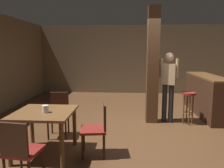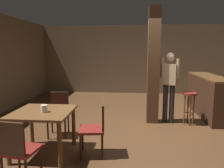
{
  "view_description": "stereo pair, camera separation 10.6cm",
  "coord_description": "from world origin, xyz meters",
  "px_view_note": "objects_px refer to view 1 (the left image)",
  "views": [
    {
      "loc": [
        -0.41,
        -4.64,
        1.76
      ],
      "look_at": [
        -0.71,
        0.1,
        1.04
      ],
      "focal_mm": 35.0,
      "sensor_mm": 36.0,
      "label": 1
    },
    {
      "loc": [
        -0.31,
        -4.64,
        1.76
      ],
      "look_at": [
        -0.71,
        0.1,
        1.04
      ],
      "focal_mm": 35.0,
      "sensor_mm": 36.0,
      "label": 2
    }
  ],
  "objects_px": {
    "napkin_cup": "(45,109)",
    "bar_stool_near": "(189,101)",
    "chair_south": "(20,149)",
    "bar_counter": "(203,95)",
    "dining_table": "(44,119)",
    "chair_north": "(59,112)",
    "chair_east": "(98,126)",
    "standing_person": "(168,82)"
  },
  "relations": [
    {
      "from": "napkin_cup",
      "to": "bar_stool_near",
      "type": "bearing_deg",
      "value": 33.21
    },
    {
      "from": "chair_south",
      "to": "bar_counter",
      "type": "height_order",
      "value": "bar_counter"
    },
    {
      "from": "dining_table",
      "to": "chair_north",
      "type": "xyz_separation_m",
      "value": [
        -0.03,
        0.88,
        -0.13
      ]
    },
    {
      "from": "chair_south",
      "to": "bar_counter",
      "type": "relative_size",
      "value": 0.4
    },
    {
      "from": "chair_north",
      "to": "chair_east",
      "type": "bearing_deg",
      "value": -41.92
    },
    {
      "from": "chair_north",
      "to": "standing_person",
      "type": "distance_m",
      "value": 2.68
    },
    {
      "from": "napkin_cup",
      "to": "bar_stool_near",
      "type": "relative_size",
      "value": 0.15
    },
    {
      "from": "standing_person",
      "to": "bar_stool_near",
      "type": "relative_size",
      "value": 2.21
    },
    {
      "from": "bar_stool_near",
      "to": "chair_east",
      "type": "bearing_deg",
      "value": -138.67
    },
    {
      "from": "bar_counter",
      "to": "standing_person",
      "type": "bearing_deg",
      "value": -147.19
    },
    {
      "from": "chair_south",
      "to": "chair_north",
      "type": "relative_size",
      "value": 1.0
    },
    {
      "from": "chair_east",
      "to": "standing_person",
      "type": "distance_m",
      "value": 2.44
    },
    {
      "from": "standing_person",
      "to": "dining_table",
      "type": "bearing_deg",
      "value": -141.65
    },
    {
      "from": "chair_east",
      "to": "napkin_cup",
      "type": "relative_size",
      "value": 7.41
    },
    {
      "from": "bar_stool_near",
      "to": "chair_north",
      "type": "bearing_deg",
      "value": -162.66
    },
    {
      "from": "bar_stool_near",
      "to": "bar_counter",
      "type": "bearing_deg",
      "value": 52.7
    },
    {
      "from": "chair_north",
      "to": "napkin_cup",
      "type": "relative_size",
      "value": 7.41
    },
    {
      "from": "bar_counter",
      "to": "dining_table",
      "type": "bearing_deg",
      "value": -143.31
    },
    {
      "from": "chair_north",
      "to": "standing_person",
      "type": "height_order",
      "value": "standing_person"
    },
    {
      "from": "chair_east",
      "to": "chair_north",
      "type": "height_order",
      "value": "same"
    },
    {
      "from": "napkin_cup",
      "to": "bar_counter",
      "type": "distance_m",
      "value": 4.38
    },
    {
      "from": "chair_south",
      "to": "standing_person",
      "type": "height_order",
      "value": "standing_person"
    },
    {
      "from": "chair_east",
      "to": "bar_stool_near",
      "type": "distance_m",
      "value": 2.63
    },
    {
      "from": "dining_table",
      "to": "napkin_cup",
      "type": "xyz_separation_m",
      "value": [
        0.05,
        -0.07,
        0.19
      ]
    },
    {
      "from": "chair_east",
      "to": "chair_north",
      "type": "xyz_separation_m",
      "value": [
        -0.93,
        0.83,
        0.0
      ]
    },
    {
      "from": "chair_east",
      "to": "chair_south",
      "type": "bearing_deg",
      "value": -133.93
    },
    {
      "from": "napkin_cup",
      "to": "bar_counter",
      "type": "relative_size",
      "value": 0.05
    },
    {
      "from": "chair_east",
      "to": "napkin_cup",
      "type": "bearing_deg",
      "value": -172.57
    },
    {
      "from": "chair_east",
      "to": "standing_person",
      "type": "xyz_separation_m",
      "value": [
        1.51,
        1.86,
        0.5
      ]
    },
    {
      "from": "dining_table",
      "to": "standing_person",
      "type": "height_order",
      "value": "standing_person"
    },
    {
      "from": "chair_north",
      "to": "bar_stool_near",
      "type": "distance_m",
      "value": 3.04
    },
    {
      "from": "standing_person",
      "to": "bar_stool_near",
      "type": "distance_m",
      "value": 0.65
    },
    {
      "from": "chair_north",
      "to": "napkin_cup",
      "type": "distance_m",
      "value": 1.0
    },
    {
      "from": "standing_person",
      "to": "bar_stool_near",
      "type": "bearing_deg",
      "value": -14.25
    },
    {
      "from": "bar_counter",
      "to": "bar_stool_near",
      "type": "bearing_deg",
      "value": -127.3
    },
    {
      "from": "chair_south",
      "to": "chair_north",
      "type": "xyz_separation_m",
      "value": [
        -0.04,
        1.76,
        0.0
      ]
    },
    {
      "from": "chair_south",
      "to": "dining_table",
      "type": "bearing_deg",
      "value": 90.43
    },
    {
      "from": "dining_table",
      "to": "chair_north",
      "type": "height_order",
      "value": "chair_north"
    },
    {
      "from": "chair_south",
      "to": "bar_stool_near",
      "type": "bearing_deg",
      "value": 42.88
    },
    {
      "from": "chair_east",
      "to": "napkin_cup",
      "type": "distance_m",
      "value": 0.91
    },
    {
      "from": "chair_south",
      "to": "bar_stool_near",
      "type": "height_order",
      "value": "chair_south"
    },
    {
      "from": "chair_south",
      "to": "bar_counter",
      "type": "bearing_deg",
      "value": 44.95
    }
  ]
}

